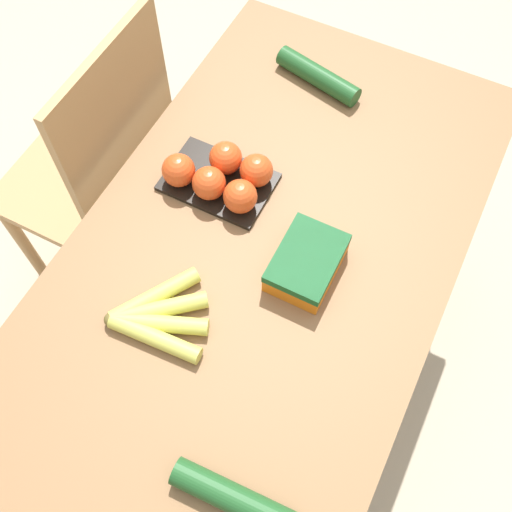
{
  "coord_description": "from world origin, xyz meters",
  "views": [
    {
      "loc": [
        -0.5,
        -0.25,
        1.8
      ],
      "look_at": [
        0.0,
        0.0,
        0.78
      ],
      "focal_mm": 42.0,
      "sensor_mm": 36.0,
      "label": 1
    }
  ],
  "objects_px": {
    "chair": "(102,175)",
    "cucumber_far": "(318,76)",
    "tomato_pack": "(221,177)",
    "cucumber_near": "(235,499)",
    "banana_bunch": "(156,317)",
    "carrot_bag": "(307,262)"
  },
  "relations": [
    {
      "from": "carrot_bag",
      "to": "cucumber_far",
      "type": "bearing_deg",
      "value": 21.4
    },
    {
      "from": "banana_bunch",
      "to": "cucumber_near",
      "type": "relative_size",
      "value": 0.9
    },
    {
      "from": "tomato_pack",
      "to": "cucumber_near",
      "type": "height_order",
      "value": "tomato_pack"
    },
    {
      "from": "cucumber_far",
      "to": "cucumber_near",
      "type": "bearing_deg",
      "value": -164.15
    },
    {
      "from": "banana_bunch",
      "to": "cucumber_far",
      "type": "relative_size",
      "value": 0.89
    },
    {
      "from": "chair",
      "to": "tomato_pack",
      "type": "height_order",
      "value": "chair"
    },
    {
      "from": "cucumber_near",
      "to": "banana_bunch",
      "type": "bearing_deg",
      "value": 52.47
    },
    {
      "from": "chair",
      "to": "cucumber_near",
      "type": "height_order",
      "value": "chair"
    },
    {
      "from": "banana_bunch",
      "to": "tomato_pack",
      "type": "xyz_separation_m",
      "value": [
        0.32,
        0.04,
        0.02
      ]
    },
    {
      "from": "banana_bunch",
      "to": "carrot_bag",
      "type": "height_order",
      "value": "carrot_bag"
    },
    {
      "from": "chair",
      "to": "cucumber_near",
      "type": "xyz_separation_m",
      "value": [
        -0.58,
        -0.72,
        0.28
      ]
    },
    {
      "from": "banana_bunch",
      "to": "carrot_bag",
      "type": "xyz_separation_m",
      "value": [
        0.22,
        -0.21,
        0.02
      ]
    },
    {
      "from": "tomato_pack",
      "to": "carrot_bag",
      "type": "relative_size",
      "value": 1.41
    },
    {
      "from": "banana_bunch",
      "to": "cucumber_far",
      "type": "distance_m",
      "value": 0.69
    },
    {
      "from": "chair",
      "to": "cucumber_far",
      "type": "relative_size",
      "value": 4.35
    },
    {
      "from": "cucumber_near",
      "to": "tomato_pack",
      "type": "bearing_deg",
      "value": 30.34
    },
    {
      "from": "tomato_pack",
      "to": "cucumber_near",
      "type": "distance_m",
      "value": 0.63
    },
    {
      "from": "banana_bunch",
      "to": "cucumber_near",
      "type": "height_order",
      "value": "cucumber_near"
    },
    {
      "from": "chair",
      "to": "banana_bunch",
      "type": "relative_size",
      "value": 4.89
    },
    {
      "from": "cucumber_near",
      "to": "cucumber_far",
      "type": "distance_m",
      "value": 0.94
    },
    {
      "from": "tomato_pack",
      "to": "banana_bunch",
      "type": "bearing_deg",
      "value": -173.77
    },
    {
      "from": "tomato_pack",
      "to": "carrot_bag",
      "type": "height_order",
      "value": "tomato_pack"
    }
  ]
}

